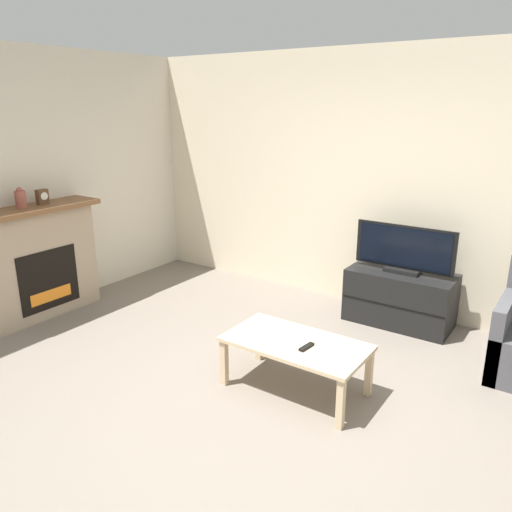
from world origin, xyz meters
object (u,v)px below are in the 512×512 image
at_px(fireplace, 38,261).
at_px(tv, 404,251).
at_px(mantel_clock, 42,197).
at_px(remote, 307,347).
at_px(tv_stand, 400,298).
at_px(coffee_table, 296,347).
at_px(mantel_vase_centre_left, 21,199).

height_order(fireplace, tv, fireplace).
xyz_separation_m(mantel_clock, remote, (3.02, 0.07, -0.82)).
distance_m(tv_stand, coffee_table, 1.69).
bearing_deg(remote, coffee_table, 163.97).
height_order(mantel_vase_centre_left, coffee_table, mantel_vase_centre_left).
relative_size(fireplace, tv_stand, 1.28).
xyz_separation_m(fireplace, mantel_clock, (0.02, 0.13, 0.65)).
bearing_deg(tv, mantel_vase_centre_left, -147.33).
relative_size(mantel_clock, tv_stand, 0.15).
xyz_separation_m(mantel_clock, tv, (3.14, 1.78, -0.48)).
xyz_separation_m(tv_stand, coffee_table, (-0.24, -1.67, 0.09)).
bearing_deg(tv_stand, fireplace, -148.72).
height_order(tv, coffee_table, tv).
distance_m(coffee_table, remote, 0.14).
relative_size(mantel_clock, coffee_table, 0.14).
height_order(tv_stand, coffee_table, tv_stand).
relative_size(mantel_vase_centre_left, coffee_table, 0.19).
xyz_separation_m(fireplace, mantel_vase_centre_left, (0.02, -0.10, 0.66)).
bearing_deg(tv_stand, mantel_clock, -150.36).
xyz_separation_m(tv, remote, (-0.12, -1.72, -0.34)).
relative_size(mantel_vase_centre_left, mantel_clock, 1.37).
xyz_separation_m(tv_stand, remote, (-0.12, -1.72, 0.15)).
bearing_deg(tv_stand, tv, -90.00).
bearing_deg(remote, tv_stand, 92.04).
distance_m(tv, coffee_table, 1.73).
height_order(fireplace, coffee_table, fireplace).
height_order(tv_stand, tv, tv).
bearing_deg(coffee_table, mantel_clock, -177.72).
relative_size(tv_stand, coffee_table, 0.95).
relative_size(fireplace, remote, 8.55).
distance_m(fireplace, coffee_table, 2.94).
bearing_deg(fireplace, tv_stand, 31.28).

